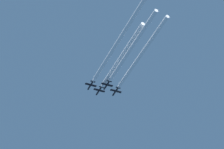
{
  "coord_description": "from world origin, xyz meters",
  "views": [
    {
      "loc": [
        -116.25,
        -292.82,
        1.68
      ],
      "look_at": [
        0.17,
        -16.75,
        249.59
      ],
      "focal_mm": 88.74,
      "sensor_mm": 36.0,
      "label": 1
    }
  ],
  "objects_px": {
    "jet_left_wingman": "(90,85)",
    "jet_right_wingman": "(115,92)",
    "jet_slot": "(107,85)",
    "jet_lead": "(99,91)"
  },
  "relations": [
    {
      "from": "jet_slot",
      "to": "jet_left_wingman",
      "type": "bearing_deg",
      "value": 147.47
    },
    {
      "from": "jet_lead",
      "to": "jet_right_wingman",
      "type": "relative_size",
      "value": 1.0
    },
    {
      "from": "jet_left_wingman",
      "to": "jet_slot",
      "type": "distance_m",
      "value": 11.97
    },
    {
      "from": "jet_right_wingman",
      "to": "jet_slot",
      "type": "relative_size",
      "value": 1.0
    },
    {
      "from": "jet_lead",
      "to": "jet_slot",
      "type": "distance_m",
      "value": 13.35
    },
    {
      "from": "jet_left_wingman",
      "to": "jet_right_wingman",
      "type": "bearing_deg",
      "value": 0.33
    },
    {
      "from": "jet_lead",
      "to": "jet_right_wingman",
      "type": "bearing_deg",
      "value": -30.64
    },
    {
      "from": "jet_left_wingman",
      "to": "jet_slot",
      "type": "xyz_separation_m",
      "value": [
        10.02,
        -6.39,
        -1.4
      ]
    },
    {
      "from": "jet_lead",
      "to": "jet_left_wingman",
      "type": "height_order",
      "value": "jet_lead"
    },
    {
      "from": "jet_slot",
      "to": "jet_right_wingman",
      "type": "bearing_deg",
      "value": 34.11
    }
  ]
}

